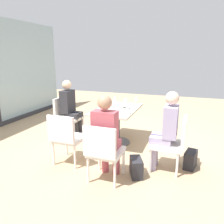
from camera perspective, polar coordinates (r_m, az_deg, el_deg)
The scene contains 19 objects.
ground_plane at distance 4.64m, azimuth 1.17°, elevation -7.90°, with size 12.00×12.00×0.00m, color tan.
dining_table_main at distance 4.47m, azimuth 1.20°, elevation -1.52°, with size 1.29×0.80×0.73m.
chair_side_end at distance 3.10m, azimuth -2.17°, elevation -9.75°, with size 0.50×0.46×0.87m.
chair_front_left at distance 3.52m, azimuth 15.50°, elevation -7.21°, with size 0.46×0.50×0.87m.
chair_near_window at distance 4.97m, azimuth -11.79°, elevation -0.65°, with size 0.46×0.51×0.87m.
chair_far_left at distance 3.66m, azimuth -11.78°, elevation -6.13°, with size 0.50×0.46×0.87m.
person_side_end at distance 3.11m, azimuth -1.44°, elevation -5.56°, with size 0.39×0.34×1.26m.
person_front_left at distance 3.46m, azimuth 13.92°, elevation -3.91°, with size 0.34×0.39×1.26m.
person_near_window at distance 4.87m, azimuth -10.81°, elevation 1.55°, with size 0.34×0.39×1.26m.
wine_glass_0 at distance 4.65m, azimuth -0.60°, elevation 3.24°, with size 0.07×0.07×0.18m.
wine_glass_1 at distance 3.90m, azimuth -2.03°, elevation 1.05°, with size 0.07×0.07×0.18m.
wine_glass_2 at distance 4.78m, azimuth 0.71°, elevation 3.56°, with size 0.07×0.07×0.18m.
wine_glass_3 at distance 4.81m, azimuth 6.32°, elevation 3.52°, with size 0.07×0.07×0.18m.
wine_glass_4 at distance 4.00m, azimuth 4.07°, elevation 1.36°, with size 0.07×0.07×0.18m.
wine_glass_5 at distance 4.49m, azimuth -1.51°, elevation 2.83°, with size 0.07×0.07×0.18m.
coffee_cup at distance 4.94m, azimuth 3.55°, elevation 2.86°, with size 0.08×0.08×0.09m, color white.
cell_phone_on_table at distance 4.46m, azimuth 3.79°, elevation 1.06°, with size 0.07×0.14×0.01m, color black.
handbag_0 at distance 3.41m, azimuth 6.30°, elevation -14.11°, with size 0.30×0.16×0.28m, color #232328.
handbag_1 at distance 3.84m, azimuth 19.72°, elevation -11.52°, with size 0.30×0.16×0.28m, color #232328.
Camera 1 is at (-4.07, -1.39, 1.76)m, focal length 35.17 mm.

